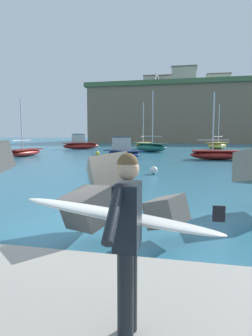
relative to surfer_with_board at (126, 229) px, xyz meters
The scene contains 17 objects.
ground_plane 4.31m from the surfer_with_board, 118.19° to the left, with size 400.00×400.00×0.00m, color #2D6B84.
breakwater_jetty 4.88m from the surfer_with_board, 105.04° to the left, with size 26.12×6.95×2.69m.
surfer_with_board is the anchor object (origin of this frame).
boat_near_left 24.93m from the surfer_with_board, 84.44° to the left, with size 4.64×2.24×5.80m.
boat_near_right 42.97m from the surfer_with_board, 99.65° to the left, with size 2.12×5.60×6.99m.
boat_mid_left 29.81m from the surfer_with_board, 123.26° to the left, with size 1.87×5.15×5.71m.
boat_mid_centre 36.03m from the surfer_with_board, 98.04° to the left, with size 5.36×4.93×7.63m.
boat_mid_right 45.81m from the surfer_with_board, 85.21° to the left, with size 4.11×5.33×6.79m.
boat_far_left 43.46m from the surfer_with_board, 112.06° to the left, with size 5.37×5.13×2.31m.
boat_far_centre 25.40m from the surfer_with_board, 103.59° to the left, with size 4.54×4.18×2.01m.
mooring_buoy_inner 13.92m from the surfer_with_board, 96.65° to the left, with size 0.44×0.44×0.44m.
mooring_buoy_middle 29.55m from the surfer_with_board, 108.89° to the left, with size 0.44×0.44×0.44m.
headland_bluff 97.89m from the surfer_with_board, 85.13° to the left, with size 73.95×45.69×15.93m.
station_building_west 96.19m from the surfer_with_board, 92.03° to the left, with size 7.56×7.32×6.66m.
station_building_central 106.39m from the surfer_with_board, 94.51° to the left, with size 8.00×7.49×6.17m.
station_building_east 101.87m from the surfer_with_board, 98.33° to the left, with size 4.20×5.78×5.43m.
station_building_annex 108.88m from the surfer_with_board, 86.00° to the left, with size 7.84×7.90×6.39m.
Camera 1 is at (2.58, -6.38, 2.18)m, focal length 32.38 mm.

